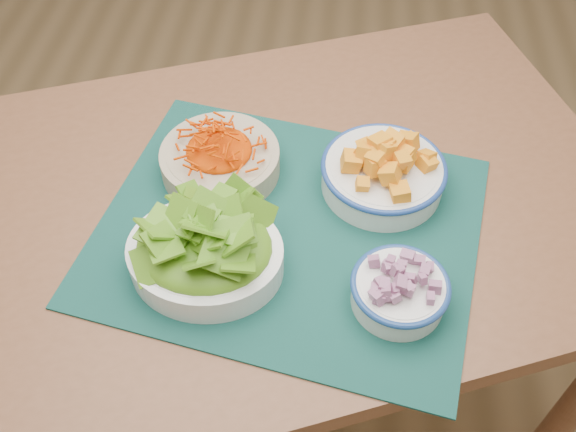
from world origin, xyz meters
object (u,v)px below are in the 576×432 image
object	(u,v)px
squash_bowl	(384,167)
onion_bowl	(400,288)
carrot_bowl	(220,156)
lettuce_bowl	(204,249)
table	(279,231)
placemat	(288,229)

from	to	relation	value
squash_bowl	onion_bowl	size ratio (longest dim) A/B	1.22
carrot_bowl	lettuce_bowl	xyz separation A→B (m)	(0.01, -0.20, 0.01)
onion_bowl	table	bearing A→B (deg)	135.08
onion_bowl	squash_bowl	bearing A→B (deg)	96.09
placemat	carrot_bowl	world-z (taller)	carrot_bowl
carrot_bowl	squash_bowl	distance (m)	0.28
table	carrot_bowl	xyz separation A→B (m)	(-0.10, 0.04, 0.14)
carrot_bowl	table	bearing A→B (deg)	-22.15
onion_bowl	carrot_bowl	bearing A→B (deg)	141.58
placemat	carrot_bowl	size ratio (longest dim) A/B	2.85
carrot_bowl	squash_bowl	world-z (taller)	squash_bowl
squash_bowl	lettuce_bowl	world-z (taller)	lettuce_bowl
squash_bowl	carrot_bowl	bearing A→B (deg)	177.89
carrot_bowl	onion_bowl	world-z (taller)	carrot_bowl
table	squash_bowl	distance (m)	0.23
carrot_bowl	squash_bowl	bearing A→B (deg)	-2.11
lettuce_bowl	squash_bowl	bearing A→B (deg)	39.61
squash_bowl	lettuce_bowl	bearing A→B (deg)	-143.49
placemat	lettuce_bowl	bearing A→B (deg)	-131.47
table	placemat	bearing A→B (deg)	-93.64
carrot_bowl	lettuce_bowl	size ratio (longest dim) A/B	0.85
table	carrot_bowl	bearing A→B (deg)	136.33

